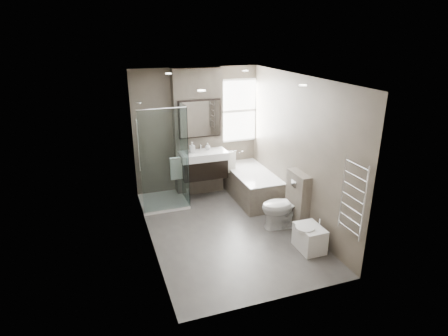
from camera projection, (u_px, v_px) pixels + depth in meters
name	position (u px, v px, depth m)	size (l,w,h in m)	color
room	(227.00, 159.00, 6.08)	(2.70, 3.90, 2.70)	#4B4845
vanity_pier	(198.00, 133.00, 7.65)	(1.00, 0.25, 2.60)	#60574C
vanity	(203.00, 164.00, 7.53)	(0.95, 0.47, 0.66)	black
mirror_cabinet	(200.00, 119.00, 7.39)	(0.86, 0.08, 0.76)	black
towel_left	(176.00, 168.00, 7.35)	(0.24, 0.06, 0.44)	white
towel_right	(230.00, 162.00, 7.69)	(0.24, 0.06, 0.44)	white
shower_enclosure	(168.00, 181.00, 7.32)	(0.90, 0.90, 2.00)	white
bathtub	(251.00, 183.00, 7.68)	(0.75, 1.60, 0.57)	#60574C
window	(237.00, 111.00, 7.89)	(0.98, 0.06, 1.33)	white
toilet	(284.00, 206.00, 6.51)	(0.44, 0.78, 0.79)	white
cistern_box	(297.00, 200.00, 6.51)	(0.19, 0.55, 1.00)	#60574C
bidet	(309.00, 237.00, 5.88)	(0.43, 0.50, 0.52)	white
towel_radiator	(353.00, 198.00, 5.11)	(0.03, 0.49, 1.10)	silver
soap_bottle_a	(192.00, 147.00, 7.35)	(0.10, 0.10, 0.22)	white
soap_bottle_b	(208.00, 146.00, 7.53)	(0.11, 0.11, 0.15)	white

